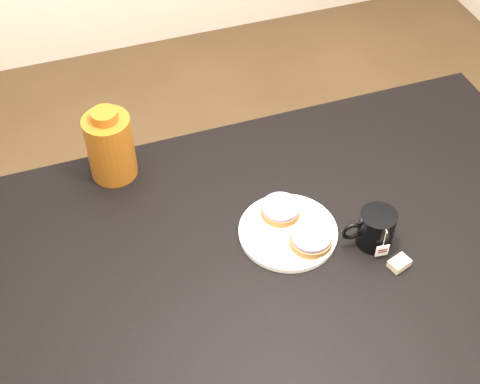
{
  "coord_description": "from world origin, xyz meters",
  "views": [
    {
      "loc": [
        -0.43,
        -0.85,
        1.93
      ],
      "look_at": [
        -0.09,
        0.15,
        0.81
      ],
      "focal_mm": 50.0,
      "sensor_mm": 36.0,
      "label": 1
    }
  ],
  "objects_px": {
    "plate": "(288,231)",
    "bagel_back": "(281,210)",
    "mug": "(375,228)",
    "bagel_package": "(110,146)",
    "bagel_front": "(311,239)",
    "teabag_pouch": "(399,263)",
    "table": "(296,270)"
  },
  "relations": [
    {
      "from": "plate",
      "to": "bagel_back",
      "type": "xyz_separation_m",
      "value": [
        0.0,
        0.05,
        0.02
      ]
    },
    {
      "from": "mug",
      "to": "plate",
      "type": "bearing_deg",
      "value": 160.59
    },
    {
      "from": "mug",
      "to": "bagel_package",
      "type": "bearing_deg",
      "value": 147.54
    },
    {
      "from": "mug",
      "to": "bagel_package",
      "type": "height_order",
      "value": "bagel_package"
    },
    {
      "from": "plate",
      "to": "bagel_front",
      "type": "relative_size",
      "value": 2.32
    },
    {
      "from": "mug",
      "to": "teabag_pouch",
      "type": "height_order",
      "value": "mug"
    },
    {
      "from": "bagel_back",
      "to": "bagel_package",
      "type": "relative_size",
      "value": 0.48
    },
    {
      "from": "teabag_pouch",
      "to": "bagel_front",
      "type": "bearing_deg",
      "value": 145.17
    },
    {
      "from": "table",
      "to": "mug",
      "type": "xyz_separation_m",
      "value": [
        0.17,
        -0.04,
        0.13
      ]
    },
    {
      "from": "bagel_front",
      "to": "teabag_pouch",
      "type": "distance_m",
      "value": 0.2
    },
    {
      "from": "teabag_pouch",
      "to": "table",
      "type": "bearing_deg",
      "value": 147.86
    },
    {
      "from": "table",
      "to": "mug",
      "type": "bearing_deg",
      "value": -12.96
    },
    {
      "from": "bagel_package",
      "to": "teabag_pouch",
      "type": "bearing_deg",
      "value": -42.78
    },
    {
      "from": "bagel_front",
      "to": "mug",
      "type": "distance_m",
      "value": 0.15
    },
    {
      "from": "plate",
      "to": "bagel_back",
      "type": "relative_size",
      "value": 2.43
    },
    {
      "from": "plate",
      "to": "teabag_pouch",
      "type": "xyz_separation_m",
      "value": [
        0.2,
        -0.16,
        0.0
      ]
    },
    {
      "from": "plate",
      "to": "bagel_package",
      "type": "relative_size",
      "value": 1.16
    },
    {
      "from": "bagel_front",
      "to": "mug",
      "type": "bearing_deg",
      "value": -13.27
    },
    {
      "from": "table",
      "to": "plate",
      "type": "relative_size",
      "value": 6.17
    },
    {
      "from": "teabag_pouch",
      "to": "bagel_package",
      "type": "relative_size",
      "value": 0.23
    },
    {
      "from": "table",
      "to": "bagel_package",
      "type": "distance_m",
      "value": 0.53
    },
    {
      "from": "plate",
      "to": "bagel_package",
      "type": "bearing_deg",
      "value": 135.68
    },
    {
      "from": "plate",
      "to": "bagel_package",
      "type": "xyz_separation_m",
      "value": [
        -0.33,
        0.33,
        0.08
      ]
    },
    {
      "from": "plate",
      "to": "teabag_pouch",
      "type": "distance_m",
      "value": 0.26
    },
    {
      "from": "table",
      "to": "bagel_front",
      "type": "height_order",
      "value": "bagel_front"
    },
    {
      "from": "bagel_package",
      "to": "plate",
      "type": "bearing_deg",
      "value": -44.32
    },
    {
      "from": "bagel_back",
      "to": "mug",
      "type": "bearing_deg",
      "value": -38.85
    },
    {
      "from": "bagel_back",
      "to": "teabag_pouch",
      "type": "distance_m",
      "value": 0.29
    },
    {
      "from": "table",
      "to": "bagel_back",
      "type": "distance_m",
      "value": 0.15
    },
    {
      "from": "plate",
      "to": "bagel_package",
      "type": "distance_m",
      "value": 0.47
    },
    {
      "from": "plate",
      "to": "mug",
      "type": "height_order",
      "value": "mug"
    },
    {
      "from": "table",
      "to": "bagel_back",
      "type": "bearing_deg",
      "value": 93.29
    }
  ]
}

